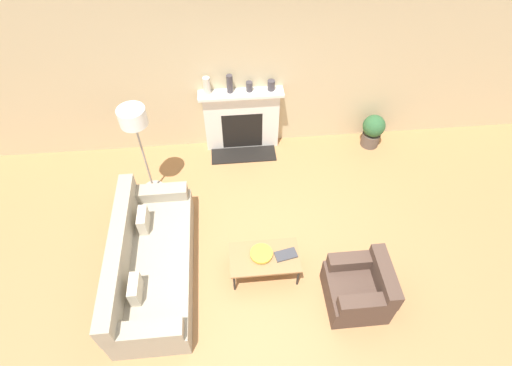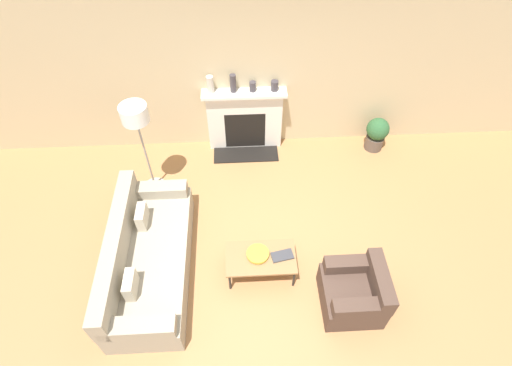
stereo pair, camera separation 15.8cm
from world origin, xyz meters
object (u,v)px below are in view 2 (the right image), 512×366
(book, at_px, (282,256))
(bowl, at_px, (258,254))
(mantel_vase_center_right, at_px, (253,86))
(potted_plant, at_px, (377,133))
(coffee_table, at_px, (261,258))
(mantel_vase_center_left, at_px, (233,83))
(mantel_vase_left, at_px, (210,84))
(floor_lamp, at_px, (137,123))
(armchair_near, at_px, (355,292))
(couch, at_px, (147,258))
(fireplace, at_px, (245,120))
(mantel_vase_right, at_px, (275,86))

(book, bearing_deg, bowl, 163.14)
(mantel_vase_center_right, xyz_separation_m, potted_plant, (2.17, -0.21, -0.91))
(coffee_table, distance_m, mantel_vase_center_left, 2.81)
(mantel_vase_left, distance_m, mantel_vase_center_left, 0.36)
(mantel_vase_left, height_order, mantel_vase_center_right, mantel_vase_left)
(mantel_vase_center_left, bearing_deg, floor_lamp, -144.95)
(floor_lamp, bearing_deg, mantel_vase_center_right, 29.74)
(armchair_near, bearing_deg, mantel_vase_center_left, -155.04)
(mantel_vase_center_left, height_order, potted_plant, mantel_vase_center_left)
(floor_lamp, xyz_separation_m, potted_plant, (3.85, 0.75, -1.04))
(couch, distance_m, coffee_table, 1.54)
(mantel_vase_left, height_order, mantel_vase_center_left, mantel_vase_center_left)
(potted_plant, bearing_deg, mantel_vase_center_left, 175.14)
(mantel_vase_center_right, bearing_deg, bowl, -91.35)
(armchair_near, relative_size, mantel_vase_center_right, 4.60)
(couch, xyz_separation_m, mantel_vase_left, (0.88, 2.51, 1.00))
(bowl, xyz_separation_m, mantel_vase_left, (-0.61, 2.60, 0.88))
(coffee_table, bearing_deg, floor_lamp, 134.79)
(fireplace, distance_m, mantel_vase_center_left, 0.77)
(floor_lamp, bearing_deg, potted_plant, 10.99)
(armchair_near, relative_size, mantel_vase_left, 2.63)
(armchair_near, height_order, book, armchair_near)
(coffee_table, xyz_separation_m, mantel_vase_center_left, (-0.29, 2.63, 0.95))
(mantel_vase_left, xyz_separation_m, potted_plant, (2.84, -0.21, -0.97))
(mantel_vase_center_left, height_order, mantel_vase_right, mantel_vase_center_left)
(mantel_vase_left, xyz_separation_m, mantel_vase_center_right, (0.67, 0.00, -0.06))
(mantel_vase_left, bearing_deg, floor_lamp, -136.29)
(fireplace, height_order, mantel_vase_center_left, mantel_vase_center_left)
(fireplace, height_order, mantel_vase_center_right, mantel_vase_center_right)
(fireplace, relative_size, book, 4.42)
(book, bearing_deg, mantel_vase_center_left, 90.97)
(armchair_near, xyz_separation_m, bowl, (-1.21, 0.55, 0.14))
(bowl, xyz_separation_m, book, (0.32, -0.03, -0.02))
(mantel_vase_center_left, xyz_separation_m, potted_plant, (2.48, -0.21, -0.98))
(fireplace, distance_m, coffee_table, 2.63)
(mantel_vase_center_left, bearing_deg, mantel_vase_left, 180.00)
(mantel_vase_right, bearing_deg, floor_lamp, -154.74)
(coffee_table, xyz_separation_m, bowl, (-0.04, 0.03, 0.07))
(couch, relative_size, book, 7.28)
(floor_lamp, distance_m, mantel_vase_center_left, 1.67)
(fireplace, height_order, coffee_table, fireplace)
(coffee_table, bearing_deg, bowl, 144.62)
(armchair_near, xyz_separation_m, mantel_vase_center_right, (-1.15, 3.15, 0.95))
(floor_lamp, relative_size, mantel_vase_right, 9.83)
(coffee_table, xyz_separation_m, mantel_vase_right, (0.37, 2.63, 0.89))
(armchair_near, bearing_deg, couch, -103.11)
(mantel_vase_left, relative_size, mantel_vase_right, 1.72)
(couch, xyz_separation_m, book, (1.82, -0.12, 0.10))
(couch, distance_m, mantel_vase_center_right, 3.10)
(fireplace, xyz_separation_m, mantel_vase_left, (-0.53, 0.01, 0.74))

